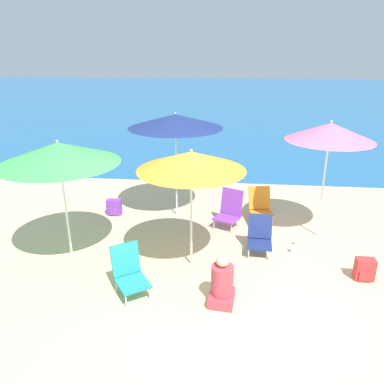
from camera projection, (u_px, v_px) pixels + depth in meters
ground_plane at (211, 287)px, 5.77m from camera, size 60.00×60.00×0.00m
sea_water at (229, 97)px, 28.90m from camera, size 60.00×40.00×0.01m
beach_umbrella_green at (59, 153)px, 5.93m from camera, size 1.94×1.94×2.11m
beach_umbrella_pink at (330, 132)px, 6.67m from camera, size 1.58×1.58×2.26m
beach_umbrella_orange at (191, 161)px, 5.75m from camera, size 1.71×1.71×2.02m
beach_umbrella_navy at (175, 121)px, 7.58m from camera, size 1.94×1.94×2.26m
beach_chair_teal at (129, 271)px, 5.55m from camera, size 0.68×0.72×0.73m
beach_chair_orange at (260, 205)px, 7.86m from camera, size 0.54×0.62×0.74m
beach_chair_navy at (260, 235)px, 6.69m from camera, size 0.46×0.55×0.67m
beach_chair_purple at (229, 209)px, 7.67m from camera, size 0.63×0.64×0.78m
person_seated_near at (222, 284)px, 5.31m from camera, size 0.39×0.45×0.79m
backpack_purple at (114, 207)px, 8.26m from camera, size 0.31×0.20×0.35m
backpack_red at (365, 270)px, 5.91m from camera, size 0.29×0.21×0.37m
water_bottle at (293, 249)px, 6.73m from camera, size 0.07×0.07×0.20m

